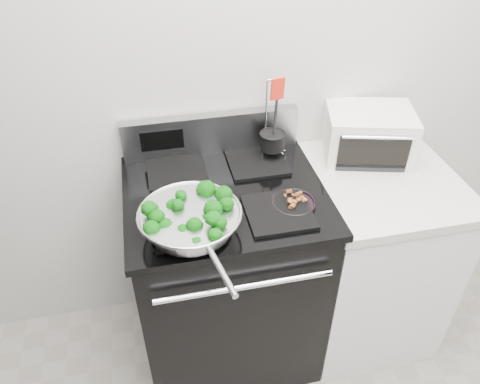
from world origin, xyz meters
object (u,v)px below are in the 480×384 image
object	(u,v)px
skillet	(190,220)
utensil_holder	(272,145)
bacon_plate	(294,201)
toaster_oven	(368,134)
gas_range	(227,272)

from	to	relation	value
skillet	utensil_holder	world-z (taller)	utensil_holder
bacon_plate	utensil_holder	distance (m)	0.33
skillet	toaster_oven	bearing A→B (deg)	13.11
bacon_plate	toaster_oven	distance (m)	0.54
utensil_holder	toaster_oven	distance (m)	0.43
bacon_plate	gas_range	bearing A→B (deg)	150.80
gas_range	bacon_plate	distance (m)	0.55
utensil_holder	bacon_plate	bearing A→B (deg)	-101.55
skillet	bacon_plate	bearing A→B (deg)	-1.66
skillet	bacon_plate	world-z (taller)	skillet
toaster_oven	utensil_holder	bearing A→B (deg)	-166.75
skillet	utensil_holder	size ratio (longest dim) A/B	1.53
gas_range	utensil_holder	xyz separation A→B (m)	(0.24, 0.19, 0.53)
skillet	utensil_holder	distance (m)	0.56
bacon_plate	utensil_holder	bearing A→B (deg)	89.57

